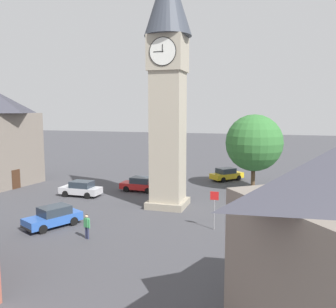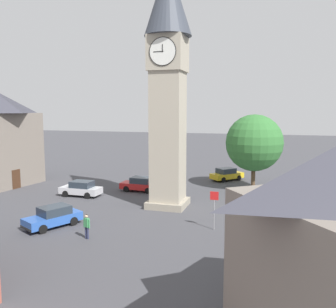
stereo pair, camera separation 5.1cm
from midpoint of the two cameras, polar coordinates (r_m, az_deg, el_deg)
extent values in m
plane|color=#424247|center=(31.92, 0.05, -8.47)|extent=(200.00, 200.00, 0.00)
cube|color=gray|center=(31.84, 0.05, -7.95)|extent=(3.34, 3.34, 0.60)
cube|color=#ADA38E|center=(30.83, 0.05, 2.73)|extent=(2.67, 2.67, 11.23)
cube|color=#ADA38E|center=(31.10, 0.05, 15.86)|extent=(2.99, 2.99, 2.94)
cylinder|color=white|center=(29.66, -0.83, 16.29)|extent=(2.24, 0.04, 2.24)
torus|color=black|center=(29.65, -0.84, 16.29)|extent=(2.30, 0.06, 2.30)
cube|color=black|center=(29.67, -0.86, 16.77)|extent=(0.05, 0.02, 0.63)
cube|color=black|center=(29.73, -1.50, 16.26)|extent=(0.85, 0.02, 0.04)
cylinder|color=white|center=(32.55, 0.85, 15.47)|extent=(2.24, 0.04, 2.24)
torus|color=black|center=(32.56, 0.86, 15.46)|extent=(2.30, 0.06, 2.30)
cube|color=#2D5BB7|center=(27.73, -18.09, -9.98)|extent=(3.35, 4.43, 0.64)
cube|color=#28333D|center=(27.63, -17.86, -8.70)|extent=(2.33, 2.57, 0.64)
cylinder|color=black|center=(26.59, -19.58, -11.39)|extent=(0.48, 0.67, 0.64)
cylinder|color=black|center=(27.97, -21.11, -10.54)|extent=(0.48, 0.67, 0.64)
cylinder|color=black|center=(27.73, -14.99, -10.45)|extent=(0.48, 0.67, 0.64)
cylinder|color=black|center=(29.05, -16.68, -9.70)|extent=(0.48, 0.67, 0.64)
cube|color=black|center=(26.94, -21.90, -11.14)|extent=(1.55, 0.85, 0.16)
cube|color=silver|center=(36.57, -13.90, -5.71)|extent=(4.12, 1.75, 0.64)
cube|color=#28333D|center=(36.36, -13.72, -4.78)|extent=(2.12, 1.58, 0.64)
cylinder|color=black|center=(36.62, -16.19, -6.20)|extent=(0.64, 0.23, 0.64)
cylinder|color=black|center=(37.92, -14.85, -5.70)|extent=(0.64, 0.23, 0.64)
cylinder|color=black|center=(35.34, -12.84, -6.57)|extent=(0.64, 0.23, 0.64)
cylinder|color=black|center=(36.69, -11.58, -6.03)|extent=(0.64, 0.23, 0.64)
cube|color=black|center=(37.69, -16.53, -5.76)|extent=(0.14, 1.67, 0.16)
cube|color=red|center=(37.66, -4.49, -5.15)|extent=(4.17, 1.87, 0.64)
cube|color=#28333D|center=(37.48, -4.29, -4.24)|extent=(2.16, 1.64, 0.64)
cylinder|color=black|center=(37.52, -6.71, -5.64)|extent=(0.65, 0.25, 0.64)
cylinder|color=black|center=(38.93, -5.68, -5.16)|extent=(0.65, 0.25, 0.64)
cylinder|color=black|center=(36.53, -3.21, -5.95)|extent=(0.65, 0.25, 0.64)
cylinder|color=black|center=(37.98, -2.29, -5.44)|extent=(0.65, 0.25, 0.64)
cube|color=black|center=(38.55, -7.25, -5.23)|extent=(0.19, 1.67, 0.16)
cube|color=gold|center=(43.91, 9.54, -3.46)|extent=(4.02, 4.18, 0.64)
cube|color=#28333D|center=(43.71, 9.41, -2.68)|extent=(2.57, 2.60, 0.64)
cylinder|color=black|center=(45.35, 10.07, -3.48)|extent=(0.59, 0.62, 0.64)
cylinder|color=black|center=(44.18, 11.43, -3.80)|extent=(0.59, 0.62, 0.64)
cylinder|color=black|center=(43.80, 7.63, -3.81)|extent=(0.59, 0.62, 0.64)
cylinder|color=black|center=(42.58, 8.97, -4.15)|extent=(0.59, 0.62, 0.64)
cube|color=black|center=(45.27, 11.49, -3.47)|extent=(1.31, 1.21, 0.16)
cylinder|color=#2D3351|center=(24.70, -12.79, -12.37)|extent=(0.13, 0.13, 0.82)
cylinder|color=#2D3351|center=(24.82, -13.09, -12.28)|extent=(0.13, 0.13, 0.82)
cube|color=#3F9959|center=(24.54, -12.99, -10.76)|extent=(0.40, 0.31, 0.60)
cylinder|color=#3F9959|center=(24.39, -12.59, -10.98)|extent=(0.09, 0.09, 0.60)
cylinder|color=#3F9959|center=(24.71, -13.38, -10.76)|extent=(0.09, 0.09, 0.60)
sphere|color=beige|center=(24.40, -13.02, -9.75)|extent=(0.22, 0.22, 0.22)
sphere|color=black|center=(24.40, -13.00, -9.70)|extent=(0.20, 0.20, 0.20)
cylinder|color=brown|center=(39.32, 13.65, -3.48)|extent=(0.44, 0.44, 2.96)
sphere|color=#337033|center=(38.83, 13.81, 1.77)|extent=(6.10, 6.10, 6.10)
cube|color=#422819|center=(42.16, -23.31, -3.75)|extent=(0.21, 1.10, 2.10)
cube|color=#422819|center=(17.38, 22.10, -19.09)|extent=(0.92, 0.73, 2.10)
cylinder|color=gray|center=(25.89, 7.52, -9.73)|extent=(0.07, 0.07, 2.20)
cube|color=red|center=(25.52, 7.57, -6.72)|extent=(0.60, 0.04, 0.60)
camera|label=1|loc=(0.03, -89.95, 0.01)|focal=37.66mm
camera|label=2|loc=(0.03, 90.05, -0.01)|focal=37.66mm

